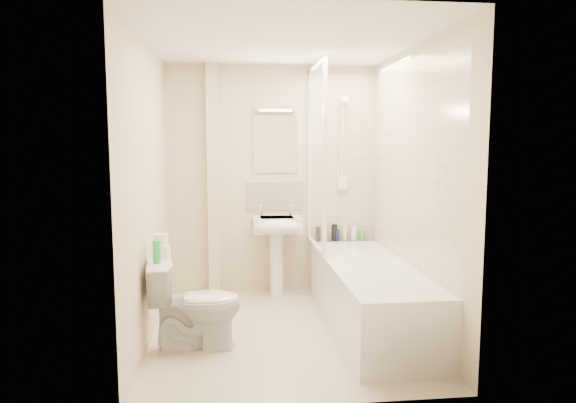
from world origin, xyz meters
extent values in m
plane|color=beige|center=(0.00, 0.00, 0.00)|extent=(2.50, 2.50, 0.00)
cube|color=beige|center=(0.00, 1.25, 1.20)|extent=(2.20, 0.02, 2.40)
cube|color=beige|center=(-1.10, 0.00, 1.20)|extent=(0.02, 2.50, 2.40)
cube|color=beige|center=(1.10, 0.00, 1.20)|extent=(0.02, 2.50, 2.40)
cube|color=white|center=(0.00, 0.00, 2.40)|extent=(2.20, 2.50, 0.02)
cube|color=beige|center=(0.75, 1.24, 1.42)|extent=(0.70, 0.01, 1.75)
cube|color=beige|center=(1.09, 0.04, 1.42)|extent=(0.01, 2.10, 1.75)
cube|color=beige|center=(-0.62, 1.19, 1.20)|extent=(0.12, 0.12, 2.40)
cube|color=beige|center=(0.03, 1.24, 1.03)|extent=(0.60, 0.02, 0.30)
cube|color=white|center=(0.03, 1.24, 1.58)|extent=(0.46, 0.01, 0.60)
cube|color=silver|center=(0.03, 1.22, 1.95)|extent=(0.42, 0.07, 0.07)
cube|color=white|center=(0.75, 0.04, 0.28)|extent=(0.70, 2.10, 0.55)
cube|color=white|center=(0.75, 0.04, 0.49)|extent=(0.56, 1.96, 0.05)
cube|color=white|center=(0.40, 0.80, 1.45)|extent=(0.01, 0.90, 1.80)
cube|color=white|center=(0.40, 1.23, 1.45)|extent=(0.04, 0.04, 1.80)
cube|color=white|center=(0.40, 0.35, 1.45)|extent=(0.04, 0.04, 1.80)
cube|color=white|center=(0.40, 0.80, 2.33)|extent=(0.04, 0.90, 0.04)
cube|color=white|center=(0.40, 0.80, 0.57)|extent=(0.04, 0.90, 0.03)
cylinder|color=white|center=(0.75, 1.22, 1.55)|extent=(0.02, 0.02, 0.90)
cylinder|color=white|center=(0.75, 1.22, 1.10)|extent=(0.05, 0.05, 0.02)
cylinder|color=white|center=(0.75, 1.22, 2.00)|extent=(0.05, 0.05, 0.02)
cylinder|color=white|center=(0.75, 1.15, 2.03)|extent=(0.08, 0.11, 0.11)
cube|color=white|center=(0.75, 1.21, 1.17)|extent=(0.10, 0.05, 0.14)
cylinder|color=white|center=(0.73, 1.19, 1.60)|extent=(0.01, 0.13, 0.84)
cylinder|color=white|center=(0.03, 1.08, 0.33)|extent=(0.14, 0.14, 0.66)
cube|color=white|center=(0.03, 1.05, 0.76)|extent=(0.49, 0.38, 0.15)
ellipsoid|color=white|center=(0.03, 0.88, 0.76)|extent=(0.49, 0.21, 0.15)
cube|color=silver|center=(0.03, 1.05, 0.81)|extent=(0.34, 0.25, 0.04)
cylinder|color=white|center=(-0.13, 1.16, 0.88)|extent=(0.03, 0.03, 0.10)
cylinder|color=white|center=(0.19, 1.16, 0.88)|extent=(0.03, 0.03, 0.10)
sphere|color=white|center=(-0.13, 1.16, 0.93)|extent=(0.04, 0.04, 0.04)
sphere|color=white|center=(0.19, 1.16, 0.93)|extent=(0.04, 0.04, 0.04)
cylinder|color=black|center=(0.48, 1.16, 0.63)|extent=(0.05, 0.05, 0.15)
cylinder|color=white|center=(0.55, 1.16, 0.62)|extent=(0.05, 0.05, 0.13)
cylinder|color=black|center=(0.66, 1.16, 0.64)|extent=(0.06, 0.06, 0.18)
cylinder|color=navy|center=(0.69, 1.16, 0.61)|extent=(0.06, 0.06, 0.12)
cylinder|color=beige|center=(0.77, 1.16, 0.64)|extent=(0.05, 0.05, 0.19)
cylinder|color=white|center=(0.87, 1.16, 0.62)|extent=(0.06, 0.06, 0.15)
cylinder|color=green|center=(0.97, 1.16, 0.60)|extent=(0.06, 0.06, 0.10)
imported|color=white|center=(-0.72, -0.28, 0.35)|extent=(0.48, 0.74, 0.71)
cylinder|color=white|center=(-0.96, -0.21, 0.76)|extent=(0.11, 0.11, 0.10)
cylinder|color=white|center=(-0.98, -0.20, 0.85)|extent=(0.11, 0.11, 0.09)
cylinder|color=green|center=(-0.99, -0.38, 0.79)|extent=(0.06, 0.06, 0.17)
camera|label=1|loc=(-0.43, -4.18, 1.60)|focal=32.00mm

